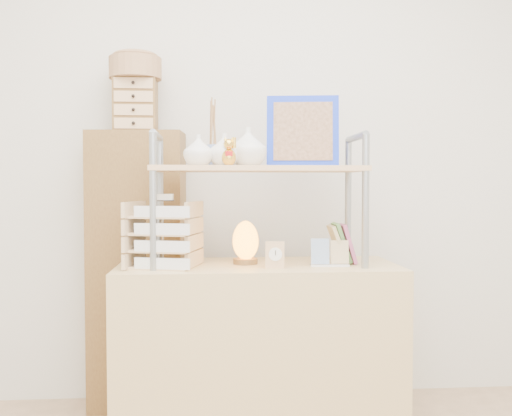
% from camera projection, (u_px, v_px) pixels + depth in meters
% --- Properties ---
extents(desk, '(1.20, 0.50, 0.75)m').
position_uv_depth(desk, '(258.00, 350.00, 2.47)').
color(desk, tan).
rests_on(desk, ground).
extents(cabinet, '(0.47, 0.27, 1.35)m').
position_uv_depth(cabinet, '(138.00, 270.00, 2.79)').
color(cabinet, brown).
rests_on(cabinet, ground).
extents(hutch, '(0.90, 0.34, 0.74)m').
position_uv_depth(hutch, '(253.00, 162.00, 2.45)').
color(hutch, gray).
rests_on(hutch, desk).
extents(letter_tray, '(0.30, 0.29, 0.31)m').
position_uv_depth(letter_tray, '(164.00, 238.00, 2.36)').
color(letter_tray, '#D9B382').
rests_on(letter_tray, desk).
extents(salt_lamp, '(0.12, 0.12, 0.19)m').
position_uv_depth(salt_lamp, '(245.00, 242.00, 2.47)').
color(salt_lamp, brown).
rests_on(salt_lamp, desk).
extents(desk_clock, '(0.08, 0.04, 0.11)m').
position_uv_depth(desk_clock, '(275.00, 255.00, 2.34)').
color(desk_clock, tan).
rests_on(desk_clock, desk).
extents(postcard_stand, '(0.17, 0.06, 0.12)m').
position_uv_depth(postcard_stand, '(330.00, 258.00, 2.40)').
color(postcard_stand, white).
rests_on(postcard_stand, desk).
extents(drawer_chest, '(0.20, 0.16, 0.25)m').
position_uv_depth(drawer_chest, '(136.00, 105.00, 2.73)').
color(drawer_chest, brown).
rests_on(drawer_chest, cabinet).
extents(woven_basket, '(0.25, 0.25, 0.10)m').
position_uv_depth(woven_basket, '(135.00, 69.00, 2.73)').
color(woven_basket, olive).
rests_on(woven_basket, drawer_chest).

